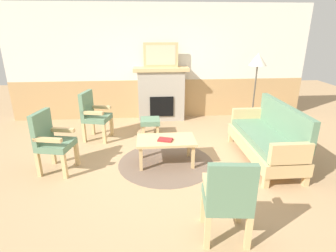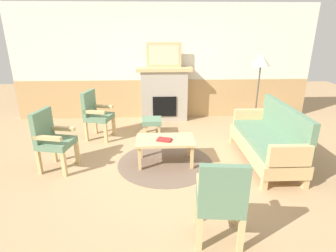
{
  "view_description": "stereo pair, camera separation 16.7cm",
  "coord_description": "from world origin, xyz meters",
  "px_view_note": "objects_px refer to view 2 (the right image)",
  "views": [
    {
      "loc": [
        -0.37,
        -4.09,
        2.19
      ],
      "look_at": [
        0.0,
        0.35,
        0.55
      ],
      "focal_mm": 29.12,
      "sensor_mm": 36.0,
      "label": 1
    },
    {
      "loc": [
        -0.2,
        -4.1,
        2.19
      ],
      "look_at": [
        0.0,
        0.35,
        0.55
      ],
      "focal_mm": 29.12,
      "sensor_mm": 36.0,
      "label": 2
    }
  ],
  "objects_px": {
    "armchair_front_left": "(221,198)",
    "coffee_table": "(165,142)",
    "fireplace": "(164,94)",
    "book_on_table": "(164,140)",
    "framed_picture": "(164,55)",
    "footstool": "(152,122)",
    "floor_lamp_by_couch": "(261,65)",
    "armchair_by_window_left": "(52,138)",
    "armchair_near_fireplace": "(96,113)",
    "couch": "(268,140)"
  },
  "relations": [
    {
      "from": "armchair_front_left",
      "to": "coffee_table",
      "type": "bearing_deg",
      "value": 105.6
    },
    {
      "from": "fireplace",
      "to": "coffee_table",
      "type": "relative_size",
      "value": 1.35
    },
    {
      "from": "book_on_table",
      "to": "framed_picture",
      "type": "bearing_deg",
      "value": 88.15
    },
    {
      "from": "footstool",
      "to": "floor_lamp_by_couch",
      "type": "distance_m",
      "value": 2.51
    },
    {
      "from": "armchair_by_window_left",
      "to": "floor_lamp_by_couch",
      "type": "height_order",
      "value": "floor_lamp_by_couch"
    },
    {
      "from": "coffee_table",
      "to": "armchair_by_window_left",
      "type": "height_order",
      "value": "armchair_by_window_left"
    },
    {
      "from": "framed_picture",
      "to": "armchair_by_window_left",
      "type": "xyz_separation_m",
      "value": [
        -1.86,
        -2.41,
        -1.02
      ]
    },
    {
      "from": "floor_lamp_by_couch",
      "to": "coffee_table",
      "type": "bearing_deg",
      "value": -145.57
    },
    {
      "from": "armchair_near_fireplace",
      "to": "framed_picture",
      "type": "bearing_deg",
      "value": 38.1
    },
    {
      "from": "armchair_near_fireplace",
      "to": "book_on_table",
      "type": "bearing_deg",
      "value": -42.86
    },
    {
      "from": "fireplace",
      "to": "floor_lamp_by_couch",
      "type": "height_order",
      "value": "floor_lamp_by_couch"
    },
    {
      "from": "couch",
      "to": "armchair_by_window_left",
      "type": "xyz_separation_m",
      "value": [
        -3.52,
        -0.08,
        0.14
      ]
    },
    {
      "from": "footstool",
      "to": "armchair_near_fireplace",
      "type": "distance_m",
      "value": 1.17
    },
    {
      "from": "fireplace",
      "to": "book_on_table",
      "type": "height_order",
      "value": "fireplace"
    },
    {
      "from": "coffee_table",
      "to": "framed_picture",
      "type": "bearing_deg",
      "value": 88.53
    },
    {
      "from": "fireplace",
      "to": "armchair_by_window_left",
      "type": "bearing_deg",
      "value": -127.62
    },
    {
      "from": "couch",
      "to": "floor_lamp_by_couch",
      "type": "xyz_separation_m",
      "value": [
        0.26,
        1.38,
        1.05
      ]
    },
    {
      "from": "book_on_table",
      "to": "armchair_front_left",
      "type": "relative_size",
      "value": 0.23
    },
    {
      "from": "armchair_near_fireplace",
      "to": "floor_lamp_by_couch",
      "type": "xyz_separation_m",
      "value": [
        3.36,
        0.16,
        0.91
      ]
    },
    {
      "from": "floor_lamp_by_couch",
      "to": "book_on_table",
      "type": "bearing_deg",
      "value": -144.62
    },
    {
      "from": "framed_picture",
      "to": "couch",
      "type": "relative_size",
      "value": 0.44
    },
    {
      "from": "armchair_front_left",
      "to": "armchair_near_fireplace",
      "type": "bearing_deg",
      "value": 122.03
    },
    {
      "from": "armchair_front_left",
      "to": "couch",
      "type": "bearing_deg",
      "value": 55.63
    },
    {
      "from": "armchair_near_fireplace",
      "to": "footstool",
      "type": "bearing_deg",
      "value": 4.91
    },
    {
      "from": "coffee_table",
      "to": "footstool",
      "type": "relative_size",
      "value": 2.4
    },
    {
      "from": "couch",
      "to": "footstool",
      "type": "distance_m",
      "value": 2.36
    },
    {
      "from": "fireplace",
      "to": "armchair_by_window_left",
      "type": "relative_size",
      "value": 1.33
    },
    {
      "from": "book_on_table",
      "to": "armchair_by_window_left",
      "type": "relative_size",
      "value": 0.23
    },
    {
      "from": "fireplace",
      "to": "framed_picture",
      "type": "height_order",
      "value": "framed_picture"
    },
    {
      "from": "armchair_by_window_left",
      "to": "floor_lamp_by_couch",
      "type": "bearing_deg",
      "value": 21.02
    },
    {
      "from": "armchair_near_fireplace",
      "to": "floor_lamp_by_couch",
      "type": "bearing_deg",
      "value": 2.81
    },
    {
      "from": "couch",
      "to": "armchair_by_window_left",
      "type": "relative_size",
      "value": 1.84
    },
    {
      "from": "armchair_by_window_left",
      "to": "armchair_front_left",
      "type": "height_order",
      "value": "same"
    },
    {
      "from": "framed_picture",
      "to": "armchair_near_fireplace",
      "type": "relative_size",
      "value": 0.82
    },
    {
      "from": "couch",
      "to": "footstool",
      "type": "height_order",
      "value": "couch"
    },
    {
      "from": "fireplace",
      "to": "footstool",
      "type": "height_order",
      "value": "fireplace"
    },
    {
      "from": "framed_picture",
      "to": "armchair_front_left",
      "type": "relative_size",
      "value": 0.82
    },
    {
      "from": "armchair_near_fireplace",
      "to": "floor_lamp_by_couch",
      "type": "relative_size",
      "value": 0.58
    },
    {
      "from": "footstool",
      "to": "fireplace",
      "type": "bearing_deg",
      "value": 73.87
    },
    {
      "from": "armchair_near_fireplace",
      "to": "coffee_table",
      "type": "bearing_deg",
      "value": -41.07
    },
    {
      "from": "fireplace",
      "to": "armchair_by_window_left",
      "type": "height_order",
      "value": "fireplace"
    },
    {
      "from": "book_on_table",
      "to": "armchair_front_left",
      "type": "distance_m",
      "value": 1.82
    },
    {
      "from": "couch",
      "to": "armchair_by_window_left",
      "type": "height_order",
      "value": "same"
    },
    {
      "from": "fireplace",
      "to": "footstool",
      "type": "distance_m",
      "value": 1.13
    },
    {
      "from": "fireplace",
      "to": "armchair_front_left",
      "type": "bearing_deg",
      "value": -83.85
    },
    {
      "from": "couch",
      "to": "armchair_front_left",
      "type": "distance_m",
      "value": 2.17
    },
    {
      "from": "coffee_table",
      "to": "book_on_table",
      "type": "height_order",
      "value": "book_on_table"
    },
    {
      "from": "fireplace",
      "to": "book_on_table",
      "type": "relative_size",
      "value": 5.66
    },
    {
      "from": "footstool",
      "to": "couch",
      "type": "bearing_deg",
      "value": -33.76
    },
    {
      "from": "footstool",
      "to": "armchair_by_window_left",
      "type": "height_order",
      "value": "armchair_by_window_left"
    }
  ]
}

